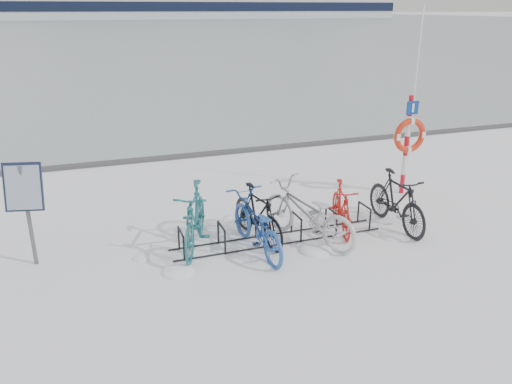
% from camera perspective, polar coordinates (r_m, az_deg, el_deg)
% --- Properties ---
extents(ground, '(900.00, 900.00, 0.00)m').
position_cam_1_polar(ground, '(9.27, 2.54, -5.48)').
color(ground, white).
rests_on(ground, ground).
extents(ice_sheet, '(400.00, 298.00, 0.02)m').
position_cam_1_polar(ice_sheet, '(162.80, -19.34, 17.83)').
color(ice_sheet, '#9EACB2').
rests_on(ice_sheet, ground).
extents(quay_edge, '(400.00, 0.25, 0.10)m').
position_cam_1_polar(quay_edge, '(14.54, -6.17, 4.31)').
color(quay_edge, '#3F3F42').
rests_on(quay_edge, ground).
extents(bike_rack, '(4.00, 0.48, 0.46)m').
position_cam_1_polar(bike_rack, '(9.19, 2.56, -4.47)').
color(bike_rack, black).
rests_on(bike_rack, ground).
extents(info_board, '(0.62, 0.35, 1.77)m').
position_cam_1_polar(info_board, '(8.71, -24.96, -0.11)').
color(info_board, '#595B5E').
rests_on(info_board, ground).
extents(lifebuoy_station, '(0.79, 0.22, 4.09)m').
position_cam_1_polar(lifebuoy_station, '(11.61, 17.11, 6.19)').
color(lifebuoy_station, red).
rests_on(lifebuoy_station, ground).
extents(bike_0, '(1.25, 2.02, 1.17)m').
position_cam_1_polar(bike_0, '(8.84, -7.01, -2.76)').
color(bike_0, '#1D5F65').
rests_on(bike_0, ground).
extents(bike_1, '(0.85, 2.03, 1.04)m').
position_cam_1_polar(bike_1, '(8.68, 0.02, -3.54)').
color(bike_1, '#2652A1').
rests_on(bike_1, ground).
extents(bike_2, '(0.80, 1.79, 1.04)m').
position_cam_1_polar(bike_2, '(9.10, 0.21, -2.38)').
color(bike_2, black).
rests_on(bike_2, ground).
extents(bike_3, '(1.58, 2.28, 1.13)m').
position_cam_1_polar(bike_3, '(9.09, 5.92, -2.20)').
color(bike_3, silver).
rests_on(bike_3, ground).
extents(bike_4, '(0.89, 1.65, 0.95)m').
position_cam_1_polar(bike_4, '(9.67, 9.75, -1.56)').
color(bike_4, red).
rests_on(bike_4, ground).
extents(bike_5, '(0.54, 1.88, 1.13)m').
position_cam_1_polar(bike_5, '(9.99, 15.78, -0.80)').
color(bike_5, black).
rests_on(bike_5, ground).
extents(snow_drifts, '(5.69, 1.88, 0.21)m').
position_cam_1_polar(snow_drifts, '(8.97, 4.04, -6.46)').
color(snow_drifts, white).
rests_on(snow_drifts, ground).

